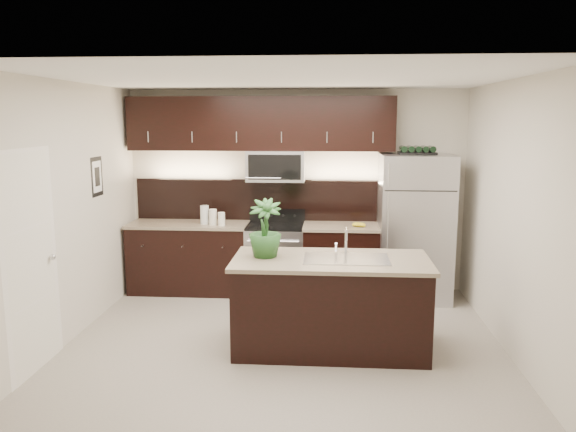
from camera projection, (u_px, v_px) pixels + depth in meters
name	position (u px, v px, depth m)	size (l,w,h in m)	color
ground	(284.00, 342.00, 5.89)	(4.50, 4.50, 0.00)	gray
room_walls	(272.00, 182.00, 5.57)	(4.52, 4.02, 2.71)	beige
counter_run	(260.00, 258.00, 7.50)	(3.51, 0.65, 0.94)	black
upper_fixtures	(263.00, 132.00, 7.36)	(3.49, 0.40, 1.66)	black
island	(331.00, 304.00, 5.66)	(1.96, 0.96, 0.94)	black
sink_faucet	(346.00, 257.00, 5.57)	(0.84, 0.50, 0.28)	silver
refrigerator	(414.00, 227.00, 7.22)	(0.90, 0.81, 1.87)	#B2B2B7
wine_rack	(417.00, 150.00, 7.05)	(0.46, 0.29, 0.11)	black
plant	(265.00, 228.00, 5.61)	(0.33, 0.33, 0.58)	#214B1E
canisters	(211.00, 216.00, 7.36)	(0.35, 0.21, 0.25)	silver
french_press	(384.00, 217.00, 7.24)	(0.11, 0.11, 0.31)	silver
bananas	(356.00, 224.00, 7.25)	(0.18, 0.14, 0.06)	gold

